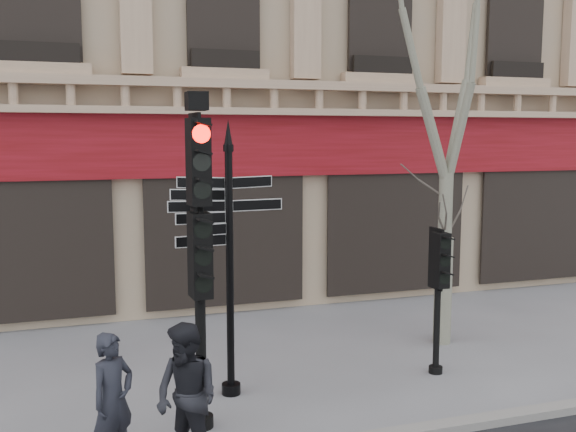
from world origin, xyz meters
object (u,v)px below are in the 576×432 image
(traffic_signal_main, at_px, (199,220))
(pedestrian_a, at_px, (113,400))
(fingerpost, at_px, (229,213))
(traffic_signal_secondary, at_px, (438,276))
(pedestrian_b, at_px, (187,397))
(plane_tree, at_px, (450,47))

(traffic_signal_main, distance_m, pedestrian_a, 2.36)
(fingerpost, xyz_separation_m, traffic_signal_secondary, (3.33, -0.19, -1.11))
(traffic_signal_secondary, bearing_deg, fingerpost, 175.53)
(fingerpost, xyz_separation_m, pedestrian_b, (-0.95, -1.93, -1.86))
(traffic_signal_secondary, distance_m, pedestrian_a, 5.34)
(traffic_signal_main, distance_m, pedestrian_b, 2.16)
(traffic_signal_main, height_order, pedestrian_b, traffic_signal_main)
(traffic_signal_main, relative_size, traffic_signal_secondary, 1.89)
(traffic_signal_main, xyz_separation_m, plane_tree, (4.84, 2.07, 2.61))
(plane_tree, height_order, pedestrian_b, plane_tree)
(fingerpost, distance_m, traffic_signal_main, 1.13)
(fingerpost, height_order, plane_tree, plane_tree)
(traffic_signal_secondary, height_order, plane_tree, plane_tree)
(fingerpost, relative_size, traffic_signal_secondary, 1.76)
(traffic_signal_secondary, height_order, pedestrian_a, traffic_signal_secondary)
(pedestrian_b, bearing_deg, plane_tree, 83.71)
(pedestrian_a, xyz_separation_m, pedestrian_b, (0.80, -0.32, 0.06))
(fingerpost, bearing_deg, pedestrian_a, -131.87)
(fingerpost, distance_m, plane_tree, 5.11)
(fingerpost, relative_size, pedestrian_a, 2.55)
(pedestrian_a, bearing_deg, plane_tree, -13.77)
(plane_tree, height_order, pedestrian_a, plane_tree)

